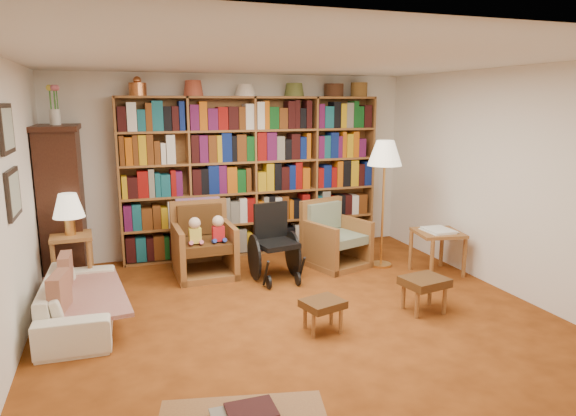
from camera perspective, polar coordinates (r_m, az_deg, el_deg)
name	(u,v)px	position (r m, az deg, el deg)	size (l,w,h in m)	color
floor	(296,316)	(5.29, 0.94, -11.93)	(5.00, 5.00, 0.00)	#924616
ceiling	(297,59)	(4.86, 1.04, 16.18)	(5.00, 5.00, 0.00)	silver
wall_back	(237,165)	(7.30, -5.70, 4.77)	(5.00, 5.00, 0.00)	white
wall_front	(463,276)	(2.78, 18.90, -7.16)	(5.00, 5.00, 0.00)	white
wall_left	(5,212)	(4.72, -28.90, -0.39)	(5.00, 5.00, 0.00)	white
wall_right	(508,182)	(6.22, 23.21, 2.70)	(5.00, 5.00, 0.00)	white
bookshelf	(254,172)	(7.20, -3.82, 4.07)	(3.60, 0.30, 2.42)	olive
curio_cabinet	(63,202)	(6.69, -23.76, 0.65)	(0.50, 0.95, 2.40)	#341A0E
framed_pictures	(10,162)	(4.96, -28.50, 4.56)	(0.03, 0.52, 0.97)	black
sofa	(79,300)	(5.45, -22.17, -9.46)	(0.62, 1.60, 0.47)	silver
sofa_throw	(84,293)	(5.42, -21.70, -8.77)	(0.73, 1.37, 0.04)	#C1AC8C
cushion_left	(66,269)	(5.72, -23.47, -6.27)	(0.11, 0.35, 0.35)	maroon
cushion_right	(60,293)	(5.06, -24.05, -8.62)	(0.12, 0.37, 0.37)	maroon
side_table_lamp	(72,250)	(6.24, -22.86, -4.29)	(0.46, 0.46, 0.68)	olive
table_lamp	(68,207)	(6.13, -23.22, 0.10)	(0.34, 0.34, 0.46)	gold
armchair_leather	(203,244)	(6.53, -9.41, -3.99)	(0.73, 0.79, 0.92)	olive
armchair_sage	(334,240)	(6.84, 5.09, -3.57)	(0.90, 0.90, 0.85)	olive
wheelchair	(274,245)	(6.27, -1.56, -4.09)	(0.53, 0.73, 0.92)	black
floor_lamp	(385,158)	(6.64, 10.70, 5.45)	(0.44, 0.44, 1.65)	gold
side_table_papers	(438,238)	(6.66, 16.32, -3.19)	(0.63, 0.63, 0.58)	olive
footstool_a	(323,306)	(4.89, 3.89, -10.80)	(0.43, 0.39, 0.31)	#4F2E15
footstool_b	(424,284)	(5.48, 14.92, -8.15)	(0.48, 0.43, 0.36)	#4F2E15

